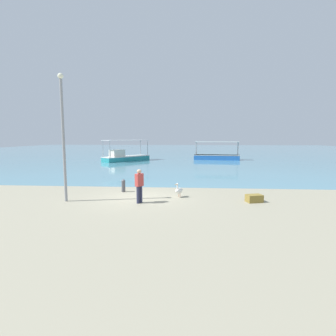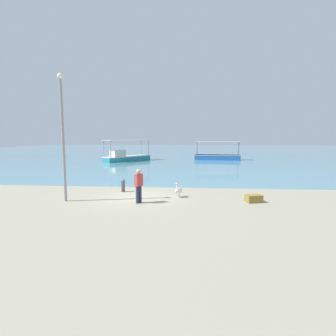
# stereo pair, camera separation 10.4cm
# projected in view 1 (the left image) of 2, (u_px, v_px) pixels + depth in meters

# --- Properties ---
(ground) EXTENTS (120.00, 120.00, 0.00)m
(ground) POSITION_uv_depth(u_px,v_px,m) (139.00, 198.00, 14.12)
(ground) COLOR gray
(harbor_water) EXTENTS (110.00, 90.00, 0.00)m
(harbor_water) POSITION_uv_depth(u_px,v_px,m) (176.00, 151.00, 61.66)
(harbor_water) COLOR #568DA1
(harbor_water) RESTS_ON ground
(fishing_boat_near_right) EXTENTS (5.85, 6.47, 2.83)m
(fishing_boat_near_right) POSITION_uv_depth(u_px,v_px,m) (125.00, 156.00, 35.70)
(fishing_boat_near_right) COLOR teal
(fishing_boat_near_right) RESTS_ON harbor_water
(fishing_boat_outer) EXTENTS (6.56, 2.35, 2.59)m
(fishing_boat_outer) POSITION_uv_depth(u_px,v_px,m) (217.00, 156.00, 37.52)
(fishing_boat_outer) COLOR #2361B4
(fishing_boat_outer) RESTS_ON harbor_water
(pelican) EXTENTS (0.55, 0.72, 0.80)m
(pelican) POSITION_uv_depth(u_px,v_px,m) (179.00, 190.00, 14.24)
(pelican) COLOR #E0997A
(pelican) RESTS_ON ground
(lamp_post) EXTENTS (0.28, 0.28, 6.34)m
(lamp_post) POSITION_uv_depth(u_px,v_px,m) (63.00, 132.00, 12.96)
(lamp_post) COLOR gray
(lamp_post) RESTS_ON ground
(mooring_bollard) EXTENTS (0.23, 0.23, 0.76)m
(mooring_bollard) POSITION_uv_depth(u_px,v_px,m) (123.00, 185.00, 15.61)
(mooring_bollard) COLOR #47474C
(mooring_bollard) RESTS_ON ground
(fisherman_standing) EXTENTS (0.41, 0.45, 1.69)m
(fisherman_standing) POSITION_uv_depth(u_px,v_px,m) (139.00, 185.00, 12.92)
(fisherman_standing) COLOR #2C2F4A
(fisherman_standing) RESTS_ON ground
(cargo_crate) EXTENTS (0.89, 0.70, 0.38)m
(cargo_crate) POSITION_uv_depth(u_px,v_px,m) (254.00, 198.00, 13.19)
(cargo_crate) COLOR olive
(cargo_crate) RESTS_ON ground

